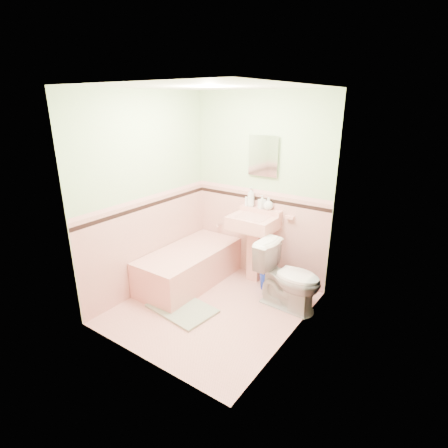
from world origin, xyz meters
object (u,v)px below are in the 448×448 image
Objects in this scene: soap_bottle_right at (268,204)px; sink at (253,249)px; soap_bottle_mid at (262,202)px; toilet at (289,277)px; bathtub at (189,267)px; medicine_cabinet at (264,156)px; bucket at (269,279)px; soap_bottle_left at (251,197)px; shoe at (176,298)px.

sink is at bearing -122.36° from soap_bottle_right.
toilet is at bearing -36.87° from soap_bottle_mid.
toilet reaches higher than bathtub.
medicine_cabinet is 2.56× the size of soap_bottle_mid.
toilet is at bearing 8.81° from bathtub.
soap_bottle_mid is at bearing 139.46° from bucket.
soap_bottle_left is 1.13m from bucket.
soap_bottle_mid reaches higher than bathtub.
soap_bottle_mid is at bearing 0.00° from soap_bottle_left.
soap_bottle_left is 1.65m from shoe.
sink is (0.68, 0.53, 0.25)m from bathtub.
shoe is (-0.33, -1.20, -1.08)m from soap_bottle_left.
sink is 6.46× the size of shoe.
sink is 0.65m from soap_bottle_right.
soap_bottle_right reaches higher than bathtub.
soap_bottle_mid reaches higher than toilet.
shoe is at bearing -68.65° from bathtub.
medicine_cabinet is 2.11m from shoe.
sink is at bearing -49.36° from soap_bottle_left.
bucket is (0.45, -0.24, -1.00)m from soap_bottle_left.
soap_bottle_mid is 0.67× the size of bucket.
medicine_cabinet is (0.68, 0.74, 1.47)m from bathtub.
soap_bottle_mid reaches higher than bucket.
soap_bottle_mid is at bearing 180.00° from soap_bottle_right.
medicine_cabinet is at bearing 52.95° from shoe.
medicine_cabinet is (0.00, 0.21, 1.23)m from sink.
toilet is at bearing 15.57° from shoe.
medicine_cabinet is 1.72× the size of bucket.
medicine_cabinet reaches higher than soap_bottle_right.
bathtub is at bearing -134.53° from soap_bottle_mid.
bathtub is at bearing -126.51° from soap_bottle_left.
bucket reaches higher than shoe.
soap_bottle_left is 1.60× the size of soap_bottle_right.
soap_bottle_left is at bearing 53.49° from bathtub.
soap_bottle_right is at bearing -14.74° from medicine_cabinet.
soap_bottle_right is (0.27, 0.00, -0.05)m from soap_bottle_left.
toilet is (0.68, -0.53, -1.30)m from medicine_cabinet.
soap_bottle_left is 0.97× the size of bucket.
medicine_cabinet is at bearing 121.52° from soap_bottle_mid.
bathtub reaches higher than shoe.
soap_bottle_right is at bearing 127.58° from bucket.
medicine_cabinet is at bearing 137.92° from bucket.
bathtub is at bearing 95.82° from shoe.
bucket is at bearing -11.23° from sink.
bathtub is 10.27× the size of shoe.
bathtub is 1.27m from soap_bottle_left.
soap_bottle_right is 1.02m from toilet.
shoe is at bearing -129.10° from bucket.
sink is at bearing -90.00° from medicine_cabinet.
soap_bottle_right is at bearing 51.42° from toilet.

